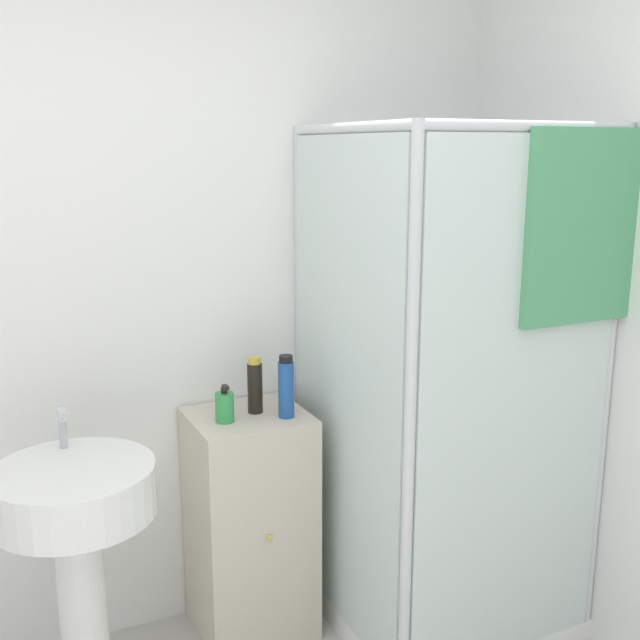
% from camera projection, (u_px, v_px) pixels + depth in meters
% --- Properties ---
extents(wall_back, '(6.40, 0.06, 2.50)m').
position_uv_depth(wall_back, '(59.00, 308.00, 2.51)').
color(wall_back, white).
rests_on(wall_back, ground_plane).
extents(shower_enclosure, '(0.82, 0.85, 1.85)m').
position_uv_depth(shower_enclosure, '(442.00, 494.00, 2.73)').
color(shower_enclosure, white).
rests_on(shower_enclosure, ground_plane).
extents(vanity_cabinet, '(0.41, 0.39, 0.85)m').
position_uv_depth(vanity_cabinet, '(250.00, 524.00, 2.75)').
color(vanity_cabinet, beige).
rests_on(vanity_cabinet, ground_plane).
extents(sink, '(0.48, 0.48, 0.99)m').
position_uv_depth(sink, '(77.00, 530.00, 2.24)').
color(sink, white).
rests_on(sink, ground_plane).
extents(soap_dispenser, '(0.07, 0.07, 0.14)m').
position_uv_depth(soap_dispenser, '(225.00, 407.00, 2.57)').
color(soap_dispenser, green).
rests_on(soap_dispenser, vanity_cabinet).
extents(shampoo_bottle_tall_black, '(0.05, 0.05, 0.20)m').
position_uv_depth(shampoo_bottle_tall_black, '(255.00, 386.00, 2.66)').
color(shampoo_bottle_tall_black, black).
rests_on(shampoo_bottle_tall_black, vanity_cabinet).
extents(shampoo_bottle_blue, '(0.06, 0.06, 0.22)m').
position_uv_depth(shampoo_bottle_blue, '(286.00, 387.00, 2.61)').
color(shampoo_bottle_blue, '#1E4C93').
rests_on(shampoo_bottle_blue, vanity_cabinet).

